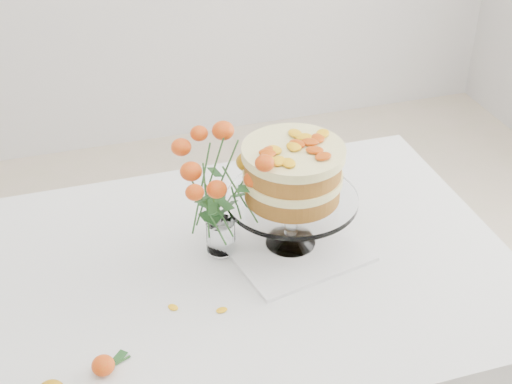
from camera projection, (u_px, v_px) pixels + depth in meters
table at (216, 296)px, 1.72m from camera, size 1.43×0.93×0.76m
napkin at (290, 244)px, 1.75m from camera, size 0.37×0.37×0.01m
cake_stand at (293, 178)px, 1.64m from camera, size 0.31×0.31×0.28m
rose_vase at (219, 180)px, 1.62m from camera, size 0.30×0.30×0.35m
loose_rose_far at (103, 365)px, 1.40m from camera, size 0.08×0.05×0.04m
stray_petal_a at (173, 307)px, 1.57m from camera, size 0.03×0.02×0.00m
stray_petal_b at (222, 310)px, 1.56m from camera, size 0.03×0.02×0.00m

